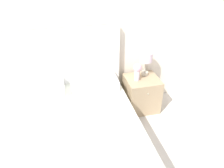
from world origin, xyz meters
name	(u,v)px	position (x,y,z in m)	size (l,w,h in m)	color
ground_plane	(70,108)	(0.00, 0.00, 0.00)	(12.00, 12.00, 0.00)	silver
wall_back	(60,27)	(0.00, 0.07, 1.30)	(8.00, 0.06, 2.60)	silver
bed	(74,138)	(0.00, -0.97, 0.27)	(1.59, 2.12, 1.30)	beige
nightstand	(141,94)	(1.10, -0.25, 0.27)	(0.49, 0.49, 0.53)	tan
table_lamp	(146,59)	(1.18, -0.14, 0.80)	(0.19, 0.19, 0.37)	beige
flower_vase	(137,70)	(1.01, -0.27, 0.69)	(0.12, 0.12, 0.26)	silver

